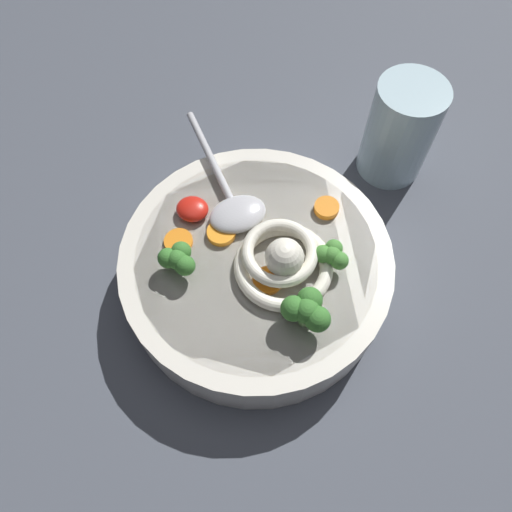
# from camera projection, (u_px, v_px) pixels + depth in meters

# --- Properties ---
(table_slab) EXTENTS (1.19, 1.19, 0.04)m
(table_slab) POSITION_uv_depth(u_px,v_px,m) (288.00, 302.00, 0.55)
(table_slab) COLOR #474C56
(table_slab) RESTS_ON ground
(soup_bowl) EXTENTS (0.28, 0.28, 0.06)m
(soup_bowl) POSITION_uv_depth(u_px,v_px,m) (256.00, 269.00, 0.52)
(soup_bowl) COLOR silver
(soup_bowl) RESTS_ON table_slab
(noodle_pile) EXTENTS (0.11, 0.11, 0.04)m
(noodle_pile) POSITION_uv_depth(u_px,v_px,m) (283.00, 258.00, 0.48)
(noodle_pile) COLOR silver
(noodle_pile) RESTS_ON soup_bowl
(soup_spoon) EXTENTS (0.13, 0.16, 0.02)m
(soup_spoon) POSITION_uv_depth(u_px,v_px,m) (233.00, 204.00, 0.51)
(soup_spoon) COLOR #B7B7BC
(soup_spoon) RESTS_ON soup_bowl
(chili_sauce_dollop) EXTENTS (0.03, 0.03, 0.02)m
(chili_sauce_dollop) POSITION_uv_depth(u_px,v_px,m) (192.00, 209.00, 0.51)
(chili_sauce_dollop) COLOR red
(chili_sauce_dollop) RESTS_ON soup_bowl
(broccoli_floret_center) EXTENTS (0.04, 0.03, 0.03)m
(broccoli_floret_center) POSITION_uv_depth(u_px,v_px,m) (178.00, 259.00, 0.47)
(broccoli_floret_center) COLOR #7A9E60
(broccoli_floret_center) RESTS_ON soup_bowl
(broccoli_floret_beside_chili) EXTENTS (0.03, 0.03, 0.03)m
(broccoli_floret_beside_chili) POSITION_uv_depth(u_px,v_px,m) (332.00, 255.00, 0.47)
(broccoli_floret_beside_chili) COLOR #7A9E60
(broccoli_floret_beside_chili) RESTS_ON soup_bowl
(broccoli_floret_left) EXTENTS (0.05, 0.04, 0.04)m
(broccoli_floret_left) POSITION_uv_depth(u_px,v_px,m) (307.00, 310.00, 0.44)
(broccoli_floret_left) COLOR #7A9E60
(broccoli_floret_left) RESTS_ON soup_bowl
(carrot_slice_extra_a) EXTENTS (0.03, 0.03, 0.01)m
(carrot_slice_extra_a) POSITION_uv_depth(u_px,v_px,m) (268.00, 281.00, 0.48)
(carrot_slice_extra_a) COLOR orange
(carrot_slice_extra_a) RESTS_ON soup_bowl
(carrot_slice_extra_b) EXTENTS (0.03, 0.03, 0.00)m
(carrot_slice_extra_b) POSITION_uv_depth(u_px,v_px,m) (180.00, 238.00, 0.50)
(carrot_slice_extra_b) COLOR orange
(carrot_slice_extra_b) RESTS_ON soup_bowl
(carrot_slice_rear) EXTENTS (0.03, 0.03, 0.01)m
(carrot_slice_rear) POSITION_uv_depth(u_px,v_px,m) (327.00, 208.00, 0.52)
(carrot_slice_rear) COLOR orange
(carrot_slice_rear) RESTS_ON soup_bowl
(carrot_slice_right) EXTENTS (0.03, 0.03, 0.01)m
(carrot_slice_right) POSITION_uv_depth(u_px,v_px,m) (221.00, 233.00, 0.50)
(carrot_slice_right) COLOR orange
(carrot_slice_right) RESTS_ON soup_bowl
(drinking_glass) EXTENTS (0.08, 0.08, 0.12)m
(drinking_glass) POSITION_uv_depth(u_px,v_px,m) (400.00, 131.00, 0.57)
(drinking_glass) COLOR silver
(drinking_glass) RESTS_ON table_slab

